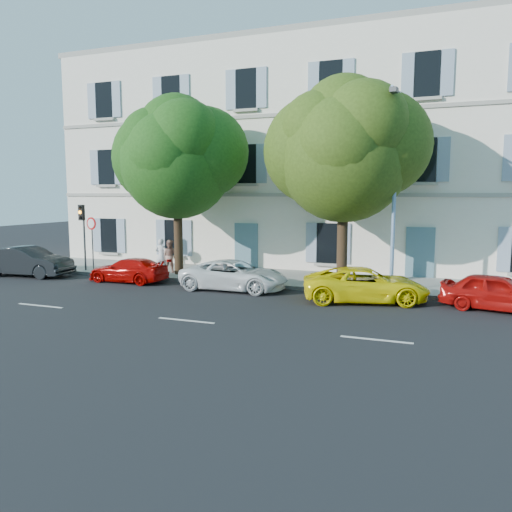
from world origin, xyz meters
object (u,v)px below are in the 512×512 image
at_px(traffic_light, 83,223).
at_px(car_red_coupe, 128,270).
at_px(car_yellow_supercar, 365,285).
at_px(road_sign, 92,232).
at_px(car_white_coupe, 234,275).
at_px(car_dark_sedan, 28,261).
at_px(pedestrian_b, 170,256).
at_px(pedestrian_a, 161,256).
at_px(street_lamp, 394,180).
at_px(tree_right, 344,157).
at_px(car_red_hatchback, 498,292).
at_px(tree_left, 177,163).

bearing_deg(traffic_light, car_red_coupe, -20.28).
xyz_separation_m(car_yellow_supercar, road_sign, (-13.92, 1.70, 1.47)).
height_order(car_white_coupe, car_yellow_supercar, car_yellow_supercar).
relative_size(car_dark_sedan, road_sign, 1.63).
bearing_deg(car_white_coupe, pedestrian_b, 60.81).
distance_m(car_red_coupe, car_yellow_supercar, 10.88).
bearing_deg(pedestrian_b, pedestrian_a, 32.26).
xyz_separation_m(car_white_coupe, road_sign, (-8.37, 1.31, 1.49)).
distance_m(car_dark_sedan, street_lamp, 17.74).
height_order(tree_right, pedestrian_b, tree_right).
distance_m(tree_right, traffic_light, 13.49).
relative_size(car_dark_sedan, pedestrian_a, 2.63).
xyz_separation_m(car_white_coupe, tree_right, (4.20, 1.90, 4.94)).
xyz_separation_m(car_white_coupe, car_red_hatchback, (10.09, -0.26, 0.02)).
bearing_deg(tree_left, pedestrian_a, 176.09).
distance_m(car_dark_sedan, car_red_hatchback, 21.01).
distance_m(road_sign, pedestrian_a, 3.75).
distance_m(car_white_coupe, road_sign, 8.60).
relative_size(road_sign, street_lamp, 0.35).
bearing_deg(car_yellow_supercar, car_dark_sedan, 74.79).
bearing_deg(traffic_light, street_lamp, -0.82).
height_order(car_white_coupe, traffic_light, traffic_light).
height_order(car_red_coupe, car_white_coupe, car_white_coupe).
distance_m(car_dark_sedan, car_red_coupe, 5.62).
bearing_deg(traffic_light, car_red_hatchback, -4.81).
relative_size(car_red_hatchback, street_lamp, 0.49).
relative_size(car_red_hatchback, tree_left, 0.46).
distance_m(car_dark_sedan, tree_left, 8.88).
relative_size(tree_right, street_lamp, 1.08).
relative_size(car_dark_sedan, tree_right, 0.53).
relative_size(car_red_hatchback, traffic_light, 1.13).
bearing_deg(road_sign, car_white_coupe, -8.92).
bearing_deg(tree_left, car_red_coupe, -124.45).
distance_m(tree_left, pedestrian_b, 4.61).
height_order(car_red_coupe, pedestrian_a, pedestrian_a).
bearing_deg(car_red_hatchback, pedestrian_a, 92.23).
xyz_separation_m(street_lamp, pedestrian_a, (-11.23, 1.06, -3.57)).
relative_size(tree_right, pedestrian_a, 5.00).
distance_m(car_yellow_supercar, road_sign, 14.10).
height_order(car_white_coupe, street_lamp, street_lamp).
bearing_deg(street_lamp, car_red_hatchback, -20.23).
bearing_deg(car_dark_sedan, car_red_hatchback, -94.66).
bearing_deg(tree_right, traffic_light, -177.57).
bearing_deg(pedestrian_b, car_red_hatchback, 172.74).
height_order(road_sign, street_lamp, street_lamp).
xyz_separation_m(car_white_coupe, traffic_light, (-8.95, 1.35, 1.95)).
bearing_deg(pedestrian_a, car_red_hatchback, 162.51).
bearing_deg(car_red_hatchback, pedestrian_b, 91.26).
relative_size(traffic_light, pedestrian_a, 1.98).
height_order(car_red_coupe, traffic_light, traffic_light).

